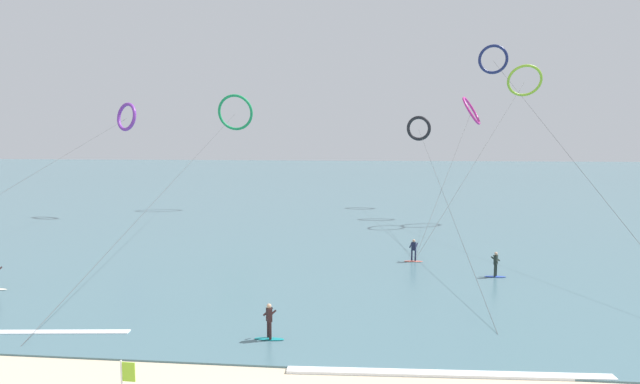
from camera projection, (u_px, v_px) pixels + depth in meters
sea_water at (360, 180)px, 121.10m from camera, size 400.00×200.00×0.08m
surfer_coral at (414, 252)px, 40.78m from camera, size 1.40×0.67×1.70m
surfer_teal at (269, 324)px, 25.02m from camera, size 1.40×0.71×1.70m
surfer_cobalt at (496, 266)px, 36.25m from camera, size 1.40×0.71×1.70m
kite_charcoal at (419, 129)px, 72.67m from camera, size 3.41×49.94×12.31m
kite_emerald at (235, 113)px, 70.82m from camera, size 5.20×49.24×15.03m
kite_navy at (493, 60)px, 63.92m from camera, size 3.58×43.08×20.32m
kite_magenta at (471, 111)px, 57.69m from camera, size 8.63×21.00×13.78m
kite_lime at (524, 81)px, 59.56m from camera, size 15.18×23.08×17.32m
kite_violet at (126, 117)px, 64.33m from camera, size 3.46×38.55×13.58m
wave_crest_near at (448, 374)px, 21.47m from camera, size 12.85×1.10×0.12m
wave_crest_mid at (0, 333)px, 25.98m from camera, size 12.29×1.89×0.12m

